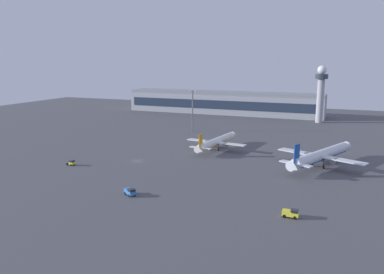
{
  "coord_description": "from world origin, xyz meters",
  "views": [
    {
      "loc": [
        77.2,
        -130.65,
        39.85
      ],
      "look_at": [
        9.48,
        35.4,
        4.0
      ],
      "focal_mm": 36.22,
      "sensor_mm": 36.0,
      "label": 1
    }
  ],
  "objects": [
    {
      "name": "apron_light_west",
      "position": [
        -4.32,
        70.09,
        13.34
      ],
      "size": [
        4.8,
        0.9,
        23.08
      ],
      "color": "slate",
      "rests_on": "ground"
    },
    {
      "name": "pushback_tug",
      "position": [
        -19.79,
        -15.15,
        1.07
      ],
      "size": [
        3.25,
        2.12,
        2.05
      ],
      "rotation": [
        0.0,
        0.0,
        4.61
      ],
      "color": "yellow",
      "rests_on": "ground"
    },
    {
      "name": "baggage_tractor",
      "position": [
        18.43,
        -35.62,
        1.18
      ],
      "size": [
        4.56,
        3.81,
        2.25
      ],
      "rotation": [
        0.0,
        0.0,
        4.17
      ],
      "color": "#3372BF",
      "rests_on": "ground"
    },
    {
      "name": "terminal_building",
      "position": [
        -11.09,
        148.0,
        8.09
      ],
      "size": [
        147.01,
        22.4,
        16.4
      ],
      "color": "#9EA3AD",
      "rests_on": "ground"
    },
    {
      "name": "airplane_mid_apron",
      "position": [
        22.93,
        31.29,
        3.54
      ],
      "size": [
        28.51,
        36.52,
        9.37
      ],
      "rotation": [
        0.0,
        0.0,
        -0.13
      ],
      "color": "silver",
      "rests_on": "ground"
    },
    {
      "name": "control_tower",
      "position": [
        59.82,
        129.12,
        21.06
      ],
      "size": [
        8.0,
        8.0,
        36.36
      ],
      "color": "#A8A8B2",
      "rests_on": "ground"
    },
    {
      "name": "airplane_far_stand",
      "position": [
        68.71,
        19.34,
        4.31
      ],
      "size": [
        33.4,
        42.32,
        11.41
      ],
      "rotation": [
        0.0,
        0.0,
        -0.4
      ],
      "color": "silver",
      "rests_on": "ground"
    },
    {
      "name": "maintenance_van",
      "position": [
        65.39,
        -34.43,
        1.18
      ],
      "size": [
        4.15,
        2.02,
        2.25
      ],
      "rotation": [
        0.0,
        0.0,
        4.71
      ],
      "color": "yellow",
      "rests_on": "ground"
    },
    {
      "name": "ground_plane",
      "position": [
        0.0,
        0.0,
        0.0
      ],
      "size": [
        416.0,
        416.0,
        0.0
      ],
      "primitive_type": "plane",
      "color": "#4C4C51"
    }
  ]
}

